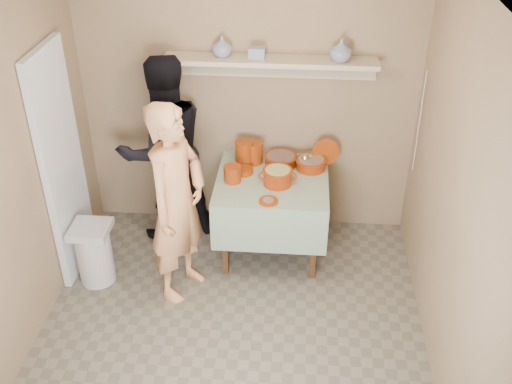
# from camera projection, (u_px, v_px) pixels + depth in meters

# --- Properties ---
(ground) EXTENTS (3.50, 3.50, 0.00)m
(ground) POSITION_uv_depth(u_px,v_px,m) (229.00, 349.00, 4.54)
(ground) COLOR #6B6354
(ground) RESTS_ON ground
(tile_panel) EXTENTS (0.06, 0.70, 2.00)m
(tile_panel) POSITION_uv_depth(u_px,v_px,m) (63.00, 166.00, 4.91)
(tile_panel) COLOR silver
(tile_panel) RESTS_ON ground
(plate_stack_a) EXTENTS (0.17, 0.17, 0.22)m
(plate_stack_a) POSITION_uv_depth(u_px,v_px,m) (244.00, 153.00, 5.37)
(plate_stack_a) COLOR maroon
(plate_stack_a) RESTS_ON serving_table
(plate_stack_b) EXTENTS (0.17, 0.17, 0.20)m
(plate_stack_b) POSITION_uv_depth(u_px,v_px,m) (254.00, 152.00, 5.39)
(plate_stack_b) COLOR maroon
(plate_stack_b) RESTS_ON serving_table
(bowl_stack) EXTENTS (0.15, 0.15, 0.15)m
(bowl_stack) POSITION_uv_depth(u_px,v_px,m) (232.00, 174.00, 5.12)
(bowl_stack) COLOR maroon
(bowl_stack) RESTS_ON serving_table
(empty_bowl) EXTENTS (0.16, 0.16, 0.05)m
(empty_bowl) POSITION_uv_depth(u_px,v_px,m) (244.00, 171.00, 5.26)
(empty_bowl) COLOR maroon
(empty_bowl) RESTS_ON serving_table
(propped_lid) EXTENTS (0.26, 0.12, 0.24)m
(propped_lid) POSITION_uv_depth(u_px,v_px,m) (326.00, 152.00, 5.36)
(propped_lid) COLOR maroon
(propped_lid) RESTS_ON serving_table
(vase_right) EXTENTS (0.23, 0.23, 0.19)m
(vase_right) POSITION_uv_depth(u_px,v_px,m) (341.00, 50.00, 4.87)
(vase_right) COLOR navy
(vase_right) RESTS_ON wall_shelf
(vase_left) EXTENTS (0.24, 0.24, 0.17)m
(vase_left) POSITION_uv_depth(u_px,v_px,m) (222.00, 46.00, 4.97)
(vase_left) COLOR navy
(vase_left) RESTS_ON wall_shelf
(ceramic_box) EXTENTS (0.14, 0.10, 0.10)m
(ceramic_box) POSITION_uv_depth(u_px,v_px,m) (257.00, 53.00, 4.95)
(ceramic_box) COLOR navy
(ceramic_box) RESTS_ON wall_shelf
(person_cook) EXTENTS (0.62, 0.73, 1.71)m
(person_cook) POSITION_uv_depth(u_px,v_px,m) (177.00, 204.00, 4.69)
(person_cook) COLOR tan
(person_cook) RESTS_ON ground
(person_helper) EXTENTS (1.09, 1.02, 1.78)m
(person_helper) POSITION_uv_depth(u_px,v_px,m) (165.00, 150.00, 5.37)
(person_helper) COLOR black
(person_helper) RESTS_ON ground
(room_shell) EXTENTS (3.04, 3.54, 2.62)m
(room_shell) POSITION_uv_depth(u_px,v_px,m) (222.00, 165.00, 3.68)
(room_shell) COLOR #8F7658
(room_shell) RESTS_ON ground
(serving_table) EXTENTS (0.97, 0.97, 0.76)m
(serving_table) POSITION_uv_depth(u_px,v_px,m) (272.00, 190.00, 5.26)
(serving_table) COLOR #4C2D16
(serving_table) RESTS_ON ground
(cazuela_meat_a) EXTENTS (0.30, 0.30, 0.10)m
(cazuela_meat_a) POSITION_uv_depth(u_px,v_px,m) (280.00, 160.00, 5.36)
(cazuela_meat_a) COLOR #751901
(cazuela_meat_a) RESTS_ON serving_table
(cazuela_meat_b) EXTENTS (0.28, 0.28, 0.10)m
(cazuela_meat_b) POSITION_uv_depth(u_px,v_px,m) (311.00, 163.00, 5.31)
(cazuela_meat_b) COLOR #751901
(cazuela_meat_b) RESTS_ON serving_table
(ladle) EXTENTS (0.08, 0.26, 0.19)m
(ladle) POSITION_uv_depth(u_px,v_px,m) (305.00, 158.00, 5.28)
(ladle) COLOR silver
(ladle) RESTS_ON cazuela_meat_b
(cazuela_rice) EXTENTS (0.33, 0.25, 0.14)m
(cazuela_rice) POSITION_uv_depth(u_px,v_px,m) (278.00, 176.00, 5.07)
(cazuela_rice) COLOR #751901
(cazuela_rice) RESTS_ON serving_table
(front_plate) EXTENTS (0.16, 0.16, 0.03)m
(front_plate) POSITION_uv_depth(u_px,v_px,m) (268.00, 201.00, 4.88)
(front_plate) COLOR maroon
(front_plate) RESTS_ON serving_table
(wall_shelf) EXTENTS (1.80, 0.25, 0.21)m
(wall_shelf) POSITION_uv_depth(u_px,v_px,m) (270.00, 63.00, 5.03)
(wall_shelf) COLOR #C0AA8F
(wall_shelf) RESTS_ON room_shell
(trash_bin) EXTENTS (0.32, 0.32, 0.56)m
(trash_bin) POSITION_uv_depth(u_px,v_px,m) (94.00, 253.00, 5.08)
(trash_bin) COLOR silver
(trash_bin) RESTS_ON ground
(electrical_cord) EXTENTS (0.01, 0.05, 0.90)m
(electrical_cord) POSITION_uv_depth(u_px,v_px,m) (419.00, 122.00, 5.02)
(electrical_cord) COLOR silver
(electrical_cord) RESTS_ON wall_shelf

